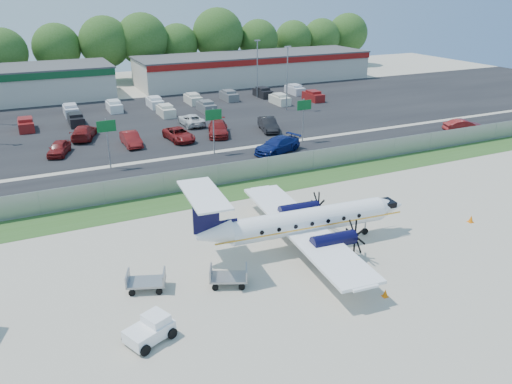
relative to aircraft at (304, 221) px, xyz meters
name	(u,v)px	position (x,y,z in m)	size (l,w,h in m)	color
ground	(294,254)	(-1.10, -0.72, -1.92)	(170.00, 170.00, 0.00)	beige
grass_verge	(227,193)	(-1.10, 11.28, -1.91)	(170.00, 4.00, 0.02)	#2D561E
access_road	(200,168)	(-1.10, 18.28, -1.90)	(170.00, 8.00, 0.02)	black
parking_lot	(149,121)	(-1.10, 39.28, -1.90)	(170.00, 32.00, 0.02)	black
perimeter_fence	(218,175)	(-1.10, 13.28, -0.91)	(120.00, 0.06, 1.99)	gray
building_east	(254,68)	(24.90, 61.26, 0.72)	(44.40, 12.40, 5.24)	beige
sign_left	(107,133)	(-9.10, 22.19, 1.70)	(1.80, 0.26, 5.00)	gray
sign_mid	(214,121)	(1.90, 22.19, 1.70)	(1.80, 0.26, 5.00)	gray
sign_right	(304,111)	(12.90, 22.19, 1.70)	(1.80, 0.26, 5.00)	gray
light_pole_ne	(287,74)	(18.90, 37.28, 3.32)	(0.90, 0.35, 9.09)	gray
light_pole_se	(257,65)	(18.90, 47.28, 3.32)	(0.90, 0.35, 9.09)	gray
tree_line	(105,82)	(-1.10, 73.28, -1.92)	(112.00, 6.00, 14.00)	#295218
aircraft	(304,221)	(0.00, 0.00, 0.00)	(16.08, 15.84, 4.96)	white
pushback_tug	(151,329)	(-11.97, -5.30, -1.31)	(2.75, 2.45, 1.27)	white
baggage_cart_near	(146,281)	(-11.09, -0.71, -1.37)	(2.56, 2.03, 1.17)	gray
baggage_cart_far	(229,277)	(-6.48, -2.30, -1.37)	(2.60, 2.14, 1.18)	gray
cone_nose	(471,219)	(13.58, -2.15, -1.65)	(0.39, 0.39, 0.56)	orange
cone_port_wing	(385,293)	(1.24, -7.35, -1.69)	(0.34, 0.34, 0.49)	orange
cone_starboard_wing	(197,207)	(-4.61, 8.94, -1.64)	(0.41, 0.41, 0.59)	orange
road_car_mid	(277,153)	(8.23, 19.67, -1.92)	(2.34, 5.75, 1.67)	navy
road_car_east	(463,133)	(32.90, 17.06, -1.92)	(1.71, 4.89, 1.61)	maroon
parked_car_a	(60,155)	(-13.30, 28.93, -1.92)	(1.75, 4.36, 1.48)	maroon
parked_car_b	(132,146)	(-5.58, 29.04, -1.92)	(1.66, 4.77, 1.57)	maroon
parked_car_c	(179,140)	(-0.05, 28.73, -1.92)	(2.43, 5.28, 1.47)	maroon
parked_car_d	(218,135)	(4.93, 28.92, -1.92)	(2.32, 5.71, 1.66)	maroon
parked_car_e	(268,131)	(11.35, 28.11, -1.92)	(1.76, 5.04, 1.66)	black
parked_car_f	(85,139)	(-10.03, 34.20, -1.92)	(2.28, 5.61, 1.63)	maroon
parked_car_g	(191,125)	(3.47, 34.87, -1.92)	(2.43, 5.27, 1.47)	silver
far_parking_rows	(140,114)	(-1.10, 44.28, -1.92)	(56.00, 10.00, 1.60)	gray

